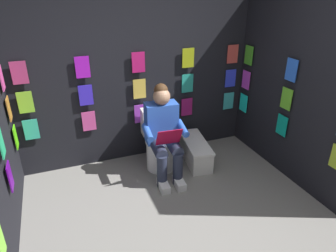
% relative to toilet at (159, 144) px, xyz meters
% --- Properties ---
extents(display_wall_back, '(3.28, 0.14, 2.17)m').
position_rel_toilet_xyz_m(display_wall_back, '(0.15, -0.42, 0.76)').
color(display_wall_back, black).
rests_on(display_wall_back, ground).
extents(display_wall_left, '(0.14, 2.08, 2.17)m').
position_rel_toilet_xyz_m(display_wall_left, '(-1.49, 0.67, 0.76)').
color(display_wall_left, black).
rests_on(display_wall_left, ground).
extents(toilet, '(0.42, 0.57, 0.77)m').
position_rel_toilet_xyz_m(toilet, '(0.00, 0.00, 0.00)').
color(toilet, white).
rests_on(toilet, ground).
extents(person_reading, '(0.55, 0.71, 1.19)m').
position_rel_toilet_xyz_m(person_reading, '(0.02, 0.23, 0.27)').
color(person_reading, blue).
rests_on(person_reading, ground).
extents(comic_longbox_near, '(0.41, 0.82, 0.31)m').
position_rel_toilet_xyz_m(comic_longbox_near, '(-0.50, 0.09, -0.17)').
color(comic_longbox_near, white).
rests_on(comic_longbox_near, ground).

